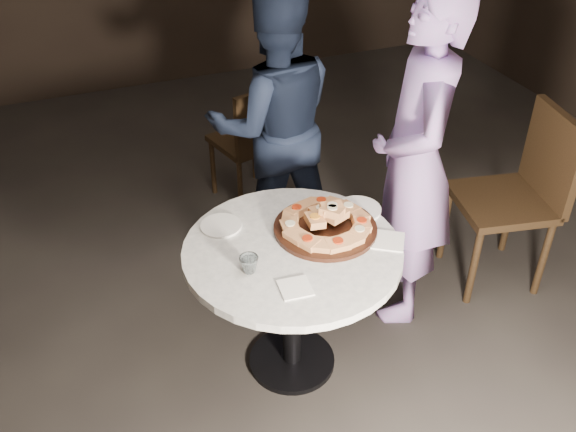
{
  "coord_description": "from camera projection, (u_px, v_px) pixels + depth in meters",
  "views": [
    {
      "loc": [
        -0.94,
        -2.0,
        2.35
      ],
      "look_at": [
        -0.14,
        0.01,
        0.83
      ],
      "focal_mm": 40.0,
      "sensor_mm": 36.0,
      "label": 1
    }
  ],
  "objects": [
    {
      "name": "napkin_far",
      "position": [
        388.0,
        241.0,
        2.72
      ],
      "size": [
        0.19,
        0.19,
        0.01
      ],
      "primitive_type": "cube",
      "rotation": [
        0.0,
        0.0,
        -0.58
      ],
      "color": "white",
      "rests_on": "table"
    },
    {
      "name": "diner_navy",
      "position": [
        274.0,
        125.0,
        3.46
      ],
      "size": [
        0.82,
        0.69,
        1.52
      ],
      "primitive_type": "imported",
      "rotation": [
        0.0,
        0.0,
        2.98
      ],
      "color": "black",
      "rests_on": "ground"
    },
    {
      "name": "water_glass",
      "position": [
        249.0,
        264.0,
        2.54
      ],
      "size": [
        0.1,
        0.1,
        0.07
      ],
      "primitive_type": "imported",
      "rotation": [
        0.0,
        0.0,
        -0.29
      ],
      "color": "silver",
      "rests_on": "table"
    },
    {
      "name": "diner_teal",
      "position": [
        415.0,
        162.0,
        2.96
      ],
      "size": [
        0.61,
        0.73,
        1.7
      ],
      "primitive_type": "imported",
      "rotation": [
        0.0,
        0.0,
        -1.97
      ],
      "color": "#856AAC",
      "rests_on": "ground"
    },
    {
      "name": "serving_board",
      "position": [
        325.0,
        228.0,
        2.78
      ],
      "size": [
        0.52,
        0.52,
        0.02
      ],
      "primitive_type": "cylinder",
      "rotation": [
        0.0,
        0.0,
        0.16
      ],
      "color": "black",
      "rests_on": "table"
    },
    {
      "name": "chair_far",
      "position": [
        254.0,
        137.0,
        3.95
      ],
      "size": [
        0.47,
        0.48,
        0.82
      ],
      "rotation": [
        0.0,
        0.0,
        3.4
      ],
      "color": "black",
      "rests_on": "ground"
    },
    {
      "name": "focaccia_pile",
      "position": [
        326.0,
        221.0,
        2.76
      ],
      "size": [
        0.4,
        0.39,
        0.11
      ],
      "rotation": [
        0.0,
        0.0,
        -0.41
      ],
      "color": "#C6824C",
      "rests_on": "serving_board"
    },
    {
      "name": "chair_right",
      "position": [
        522.0,
        188.0,
        3.31
      ],
      "size": [
        0.55,
        0.54,
        0.97
      ],
      "rotation": [
        0.0,
        0.0,
        -1.77
      ],
      "color": "black",
      "rests_on": "ground"
    },
    {
      "name": "plate_right",
      "position": [
        358.0,
        209.0,
        2.9
      ],
      "size": [
        0.23,
        0.23,
        0.01
      ],
      "primitive_type": "cylinder",
      "rotation": [
        0.0,
        0.0,
        0.13
      ],
      "color": "white",
      "rests_on": "table"
    },
    {
      "name": "napkin_near",
      "position": [
        295.0,
        288.0,
        2.47
      ],
      "size": [
        0.13,
        0.13,
        0.01
      ],
      "primitive_type": "cube",
      "rotation": [
        0.0,
        0.0,
        -0.09
      ],
      "color": "white",
      "rests_on": "table"
    },
    {
      "name": "floor",
      "position": [
        316.0,
        348.0,
        3.15
      ],
      "size": [
        7.0,
        7.0,
        0.0
      ],
      "primitive_type": "plane",
      "color": "black",
      "rests_on": "ground"
    },
    {
      "name": "plate_left",
      "position": [
        221.0,
        226.0,
        2.8
      ],
      "size": [
        0.22,
        0.22,
        0.01
      ],
      "primitive_type": "cylinder",
      "rotation": [
        0.0,
        0.0,
        -0.28
      ],
      "color": "white",
      "rests_on": "table"
    },
    {
      "name": "table",
      "position": [
        292.0,
        271.0,
        2.76
      ],
      "size": [
        1.15,
        1.15,
        0.7
      ],
      "rotation": [
        0.0,
        0.0,
        -0.28
      ],
      "color": "black",
      "rests_on": "ground"
    }
  ]
}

